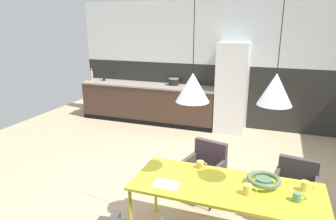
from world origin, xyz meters
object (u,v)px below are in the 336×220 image
(fruit_bowl, at_px, (264,180))
(bottle_wine_green, at_px, (92,75))
(armchair_corner_seat, at_px, (296,182))
(mug_tall_blue, at_px, (305,186))
(dining_table, at_px, (226,190))
(bottle_vinegar_dark, at_px, (104,77))
(refrigerator_column, at_px, (232,88))
(mug_dark_espresso, at_px, (248,190))
(cooking_pot, at_px, (174,82))
(armchair_facing_counter, at_px, (206,164))
(open_book, at_px, (166,185))
(pendant_lamp_over_table_near, at_px, (193,87))
(pendant_lamp_over_table_far, at_px, (276,89))
(mug_short_terracotta, at_px, (297,197))
(mug_white_ceramic, at_px, (201,165))

(fruit_bowl, distance_m, bottle_wine_green, 5.62)
(armchair_corner_seat, distance_m, mug_tall_blue, 0.67)
(armchair_corner_seat, relative_size, bottle_wine_green, 2.50)
(dining_table, relative_size, bottle_wine_green, 6.32)
(bottle_vinegar_dark, distance_m, bottle_wine_green, 0.32)
(fruit_bowl, bearing_deg, mug_tall_blue, 4.47)
(refrigerator_column, xyz_separation_m, mug_dark_espresso, (0.73, -3.79, -0.18))
(cooking_pot, bearing_deg, armchair_facing_counter, -63.34)
(dining_table, distance_m, armchair_corner_seat, 1.07)
(armchair_facing_counter, xyz_separation_m, open_book, (-0.17, -1.09, 0.24))
(mug_dark_espresso, relative_size, pendant_lamp_over_table_near, 0.11)
(armchair_facing_counter, distance_m, open_book, 1.13)
(armchair_corner_seat, relative_size, mug_tall_blue, 6.08)
(mug_dark_espresso, bearing_deg, pendant_lamp_over_table_far, 40.02)
(mug_dark_espresso, distance_m, pendant_lamp_over_table_far, 0.98)
(mug_short_terracotta, distance_m, cooking_pot, 4.63)
(mug_short_terracotta, height_order, bottle_wine_green, bottle_wine_green)
(refrigerator_column, height_order, fruit_bowl, refrigerator_column)
(open_book, distance_m, mug_white_ceramic, 0.54)
(bottle_vinegar_dark, bearing_deg, armchair_corner_seat, -34.07)
(bottle_wine_green, distance_m, pendant_lamp_over_table_near, 5.18)
(mug_tall_blue, bearing_deg, pendant_lamp_over_table_far, -160.64)
(refrigerator_column, distance_m, mug_dark_espresso, 3.86)
(cooking_pot, distance_m, pendant_lamp_over_table_near, 4.13)
(dining_table, bearing_deg, armchair_facing_counter, 114.08)
(armchair_facing_counter, height_order, fruit_bowl, fruit_bowl)
(armchair_facing_counter, height_order, pendant_lamp_over_table_far, pendant_lamp_over_table_far)
(mug_white_ceramic, relative_size, pendant_lamp_over_table_far, 0.11)
(mug_tall_blue, distance_m, pendant_lamp_over_table_far, 1.04)
(armchair_corner_seat, xyz_separation_m, bottle_vinegar_dark, (-4.39, 2.97, 0.51))
(fruit_bowl, bearing_deg, mug_white_ceramic, 167.31)
(dining_table, relative_size, mug_short_terracotta, 15.63)
(bottle_vinegar_dark, bearing_deg, bottle_wine_green, -169.16)
(armchair_corner_seat, xyz_separation_m, mug_short_terracotta, (-0.05, -0.83, 0.28))
(bottle_vinegar_dark, height_order, pendant_lamp_over_table_far, pendant_lamp_over_table_far)
(bottle_vinegar_dark, bearing_deg, mug_dark_espresso, -44.47)
(mug_white_ceramic, bearing_deg, mug_dark_espresso, -34.61)
(armchair_facing_counter, height_order, mug_short_terracotta, mug_short_terracotta)
(pendant_lamp_over_table_far, bearing_deg, armchair_corner_seat, 65.70)
(mug_short_terracotta, bearing_deg, bottle_vinegar_dark, 138.86)
(refrigerator_column, distance_m, mug_tall_blue, 3.75)
(mug_dark_espresso, relative_size, bottle_wine_green, 0.45)
(refrigerator_column, xyz_separation_m, bottle_wine_green, (-3.49, -0.02, 0.07))
(refrigerator_column, relative_size, mug_short_terracotta, 15.85)
(fruit_bowl, relative_size, mug_short_terracotta, 2.80)
(mug_white_ceramic, height_order, mug_tall_blue, mug_tall_blue)
(mug_white_ceramic, height_order, cooking_pot, cooking_pot)
(armchair_facing_counter, xyz_separation_m, mug_white_ceramic, (0.06, -0.60, 0.27))
(mug_dark_espresso, bearing_deg, dining_table, 158.17)
(armchair_corner_seat, bearing_deg, dining_table, 55.65)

